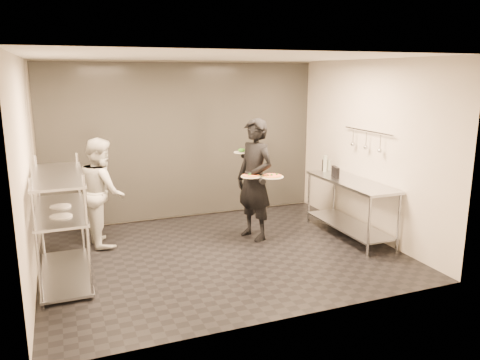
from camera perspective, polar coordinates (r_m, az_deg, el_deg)
name	(u,v)px	position (r m, az deg, el deg)	size (l,w,h in m)	color
room_shell	(198,148)	(7.66, -5.19, 3.94)	(5.00, 4.00, 2.80)	black
pass_rack	(62,220)	(6.35, -20.93, -4.62)	(0.60, 1.60, 1.50)	#AFB1B6
prep_counter	(350,198)	(7.70, 13.29, -2.21)	(0.60, 1.80, 0.92)	#AFB1B6
utensil_rail	(367,141)	(7.66, 15.18, 4.65)	(0.07, 1.20, 0.31)	#AFB1B6
waiter	(255,180)	(7.33, 1.81, 0.04)	(0.70, 0.46, 1.91)	black
chef	(102,192)	(7.42, -16.49, -1.36)	(0.80, 0.63, 1.65)	silver
pizza_plate_near	(251,176)	(7.11, 1.34, 0.52)	(0.30, 0.30, 0.05)	white
pizza_plate_far	(272,176)	(7.15, 3.93, 0.47)	(0.35, 0.35, 0.05)	white
salad_plate	(242,151)	(7.49, 0.20, 3.56)	(0.25, 0.25, 0.07)	white
pos_monitor	(335,172)	(7.77, 11.55, 0.94)	(0.05, 0.26, 0.18)	black
bottle_green	(325,163)	(8.23, 10.34, 2.01)	(0.08, 0.08, 0.28)	#909E91
bottle_clear	(329,165)	(8.31, 10.78, 1.80)	(0.06, 0.06, 0.20)	#909E91
bottle_dark	(324,165)	(8.25, 10.16, 1.77)	(0.06, 0.06, 0.21)	black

